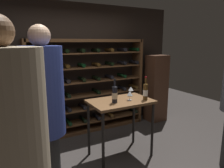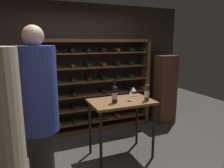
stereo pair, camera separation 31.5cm
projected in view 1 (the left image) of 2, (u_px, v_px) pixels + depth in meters
back_wall at (70, 69)px, 4.31m from camera, size 4.83×0.10×2.63m
wine_rack at (89, 86)px, 4.35m from camera, size 2.48×0.32×1.92m
tasting_table at (121, 108)px, 3.35m from camera, size 1.00×0.64×0.95m
person_bystander_dark_jacket at (10, 163)px, 1.31m from camera, size 0.49×0.48×2.03m
person_guest_blue_shirt at (44, 111)px, 2.25m from camera, size 0.44×0.44×2.04m
display_cabinet at (156, 88)px, 4.96m from camera, size 0.44×0.36×1.56m
wine_bottle_green_slim at (145, 91)px, 3.34m from camera, size 0.08×0.08×0.38m
wine_bottle_gold_foil at (115, 94)px, 3.18m from camera, size 0.09×0.09×0.37m
wine_glass_stemmed_center at (130, 94)px, 3.32m from camera, size 0.08×0.08×0.15m
wine_glass_stemmed_left at (131, 89)px, 3.61m from camera, size 0.09×0.09×0.16m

